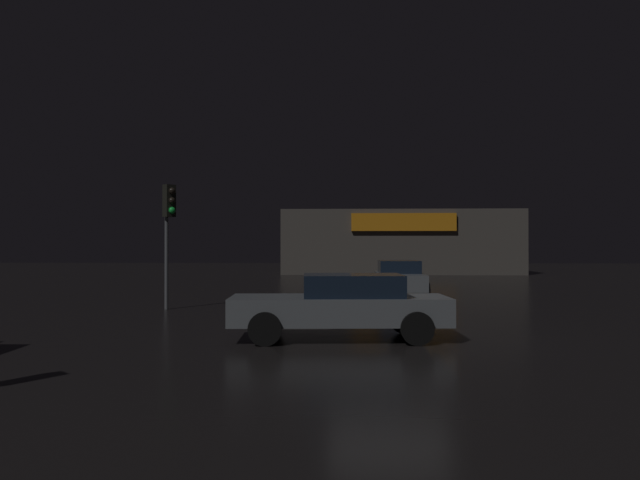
# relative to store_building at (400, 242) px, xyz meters

# --- Properties ---
(ground_plane) EXTENTS (120.00, 120.00, 0.00)m
(ground_plane) POSITION_rel_store_building_xyz_m (-2.69, -33.23, -2.19)
(ground_plane) COLOR black
(store_building) EXTENTS (16.26, 6.48, 4.38)m
(store_building) POSITION_rel_store_building_xyz_m (0.00, 0.00, 0.00)
(store_building) COLOR #4C4742
(store_building) RESTS_ON ground
(traffic_signal_opposite) EXTENTS (0.42, 0.42, 3.79)m
(traffic_signal_opposite) POSITION_rel_store_building_xyz_m (-9.01, -27.22, 0.68)
(traffic_signal_opposite) COLOR #595B60
(traffic_signal_opposite) RESTS_ON ground
(car_near) EXTENTS (1.93, 4.61, 1.37)m
(car_near) POSITION_rel_store_building_xyz_m (-1.64, -21.75, -1.47)
(car_near) COLOR slate
(car_near) RESTS_ON ground
(car_far) EXTENTS (4.58, 2.21, 1.35)m
(car_far) POSITION_rel_store_building_xyz_m (-3.66, -33.40, -1.48)
(car_far) COLOR slate
(car_far) RESTS_ON ground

